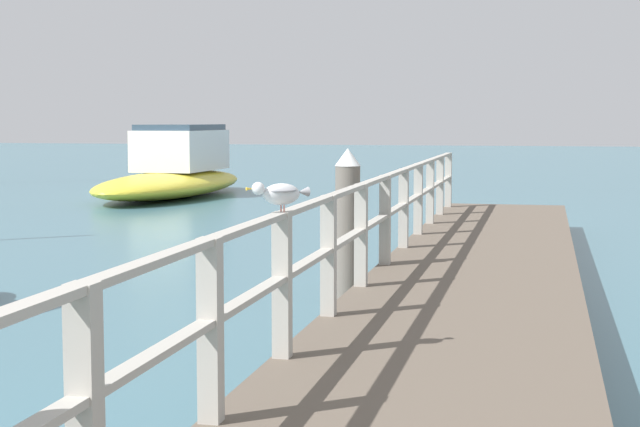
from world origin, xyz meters
name	(u,v)px	position (x,y,z in m)	size (l,w,h in m)	color
pier_deck	(465,312)	(0.00, 10.13, 0.22)	(2.26, 20.26, 0.45)	brown
pier_railing	(361,223)	(-1.05, 10.13, 1.08)	(0.12, 18.78, 1.03)	#B2ADA3
dock_piling_far	(348,227)	(-1.43, 11.38, 0.91)	(0.29, 0.29, 1.80)	#6B6056
seagull_foreground	(280,193)	(-1.06, 7.00, 1.61)	(0.39, 0.34, 0.21)	white
boat_2	(174,173)	(-9.17, 26.25, 0.65)	(2.95, 7.88, 1.96)	gold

